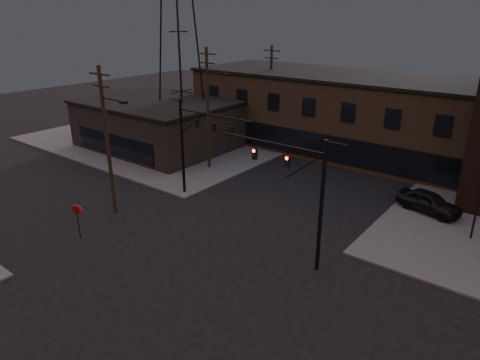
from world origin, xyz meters
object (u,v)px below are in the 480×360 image
object	(u,v)px
traffic_signal_near	(304,188)
parked_car_lot_a	(429,202)
stop_sign	(77,214)
traffic_signal_far	(193,139)
car_crossing	(413,163)

from	to	relation	value
traffic_signal_near	parked_car_lot_a	xyz separation A→B (m)	(4.14, 12.01, -3.97)
traffic_signal_near	stop_sign	xyz separation A→B (m)	(-13.36, -6.49, -3.09)
traffic_signal_far	parked_car_lot_a	bearing A→B (deg)	27.69
traffic_signal_far	stop_sign	world-z (taller)	traffic_signal_far
car_crossing	traffic_signal_far	bearing A→B (deg)	-123.93
parked_car_lot_a	stop_sign	bearing A→B (deg)	150.44
traffic_signal_near	traffic_signal_far	size ratio (longest dim) A/B	1.00
traffic_signal_near	car_crossing	world-z (taller)	traffic_signal_near
car_crossing	traffic_signal_near	bearing A→B (deg)	-89.99
traffic_signal_near	stop_sign	bearing A→B (deg)	-154.10
traffic_signal_far	car_crossing	world-z (taller)	traffic_signal_far
traffic_signal_near	car_crossing	size ratio (longest dim) A/B	1.89
stop_sign	car_crossing	distance (m)	30.99
traffic_signal_far	stop_sign	size ratio (longest dim) A/B	3.23
stop_sign	car_crossing	xyz separation A→B (m)	(13.50, 27.88, -1.15)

